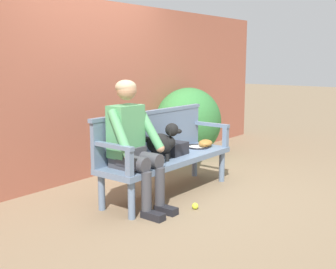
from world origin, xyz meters
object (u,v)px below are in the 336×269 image
Objects in this scene: dog_on_bench at (163,142)px; baseball_glove at (205,143)px; tennis_racket at (196,146)px; tennis_ball at (195,206)px; person_seated at (132,140)px; sports_bag at (175,149)px; garden_bench at (168,161)px.

dog_on_bench is 0.88m from baseball_glove.
tennis_ball is (-0.84, -0.58, -0.41)m from tennis_racket.
tennis_ball is (0.37, -0.51, -0.67)m from person_seated.
sports_bag is at bearing 56.78° from tennis_ball.
tennis_racket is 0.50m from sports_bag.
garden_bench is 0.66m from tennis_ball.
tennis_racket is at bearing 3.24° from person_seated.
baseball_glove is at bearing -2.77° from sports_bag.
baseball_glove is at bearing -42.37° from tennis_racket.
baseball_glove is at bearing -0.48° from person_seated.
baseball_glove reaches higher than tennis_racket.
garden_bench is 0.72m from baseball_glove.
tennis_racket is (0.62, 0.05, 0.06)m from garden_bench.
garden_bench is 8.13× the size of baseball_glove.
sports_bag is (-0.59, 0.03, 0.03)m from baseball_glove.
person_seated is 4.65× the size of sports_bag.
person_seated is at bearing -178.47° from garden_bench.
dog_on_bench is 6.09× the size of tennis_ball.
garden_bench is 0.30m from dog_on_bench.
tennis_ball is at bearing -170.73° from baseball_glove.
dog_on_bench reaches higher than baseball_glove.
sports_bag is (0.72, 0.02, -0.20)m from person_seated.
tennis_ball is at bearing -145.65° from tennis_racket.
sports_bag reaches higher than tennis_racket.
sports_bag is at bearing 1.40° from person_seated.
baseball_glove is (1.30, -0.01, -0.23)m from person_seated.
dog_on_bench reaches higher than tennis_ball.
baseball_glove is 1.14m from tennis_ball.
garden_bench is 1.37× the size of person_seated.
dog_on_bench is 0.71× the size of tennis_racket.
person_seated reaches higher than baseball_glove.
tennis_racket is at bearing 118.81° from baseball_glove.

